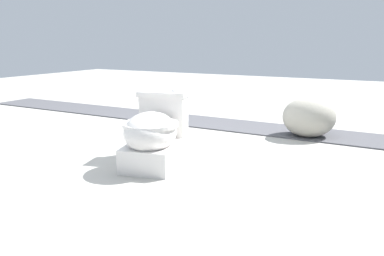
{
  "coord_description": "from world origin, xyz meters",
  "views": [
    {
      "loc": [
        2.35,
        1.45,
        0.87
      ],
      "look_at": [
        0.17,
        0.29,
        0.3
      ],
      "focal_mm": 35.0,
      "sensor_mm": 36.0,
      "label": 1
    }
  ],
  "objects": [
    {
      "name": "ground_plane",
      "position": [
        0.0,
        0.0,
        0.0
      ],
      "size": [
        14.0,
        14.0,
        0.0
      ],
      "primitive_type": "plane",
      "color": "#A8A59E"
    },
    {
      "name": "boulder_near",
      "position": [
        -1.16,
        0.81,
        0.19
      ],
      "size": [
        0.55,
        0.6,
        0.38
      ],
      "primitive_type": "ellipsoid",
      "rotation": [
        0.0,
        0.0,
        1.94
      ],
      "color": "#ADA899",
      "rests_on": "ground"
    },
    {
      "name": "gravel_strip",
      "position": [
        -1.27,
        0.5,
        0.01
      ],
      "size": [
        0.56,
        8.0,
        0.01
      ],
      "primitive_type": "cube",
      "color": "#4C4C51",
      "rests_on": "ground"
    },
    {
      "name": "toilet",
      "position": [
        0.18,
        -0.01,
        0.22
      ],
      "size": [
        0.7,
        0.51,
        0.52
      ],
      "rotation": [
        0.0,
        0.0,
        0.25
      ],
      "color": "white",
      "rests_on": "ground"
    }
  ]
}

